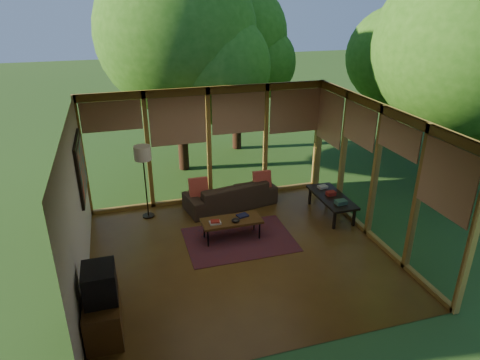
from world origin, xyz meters
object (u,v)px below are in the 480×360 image
object	(u,v)px
media_cabinet	(103,315)
television	(100,283)
sofa	(230,194)
coffee_table	(232,221)
side_console	(332,198)
floor_lamp	(143,157)

from	to	relation	value
media_cabinet	television	xyz separation A→B (m)	(0.02, 0.00, 0.55)
sofa	television	distance (m)	4.43
media_cabinet	coffee_table	distance (m)	3.17
television	coffee_table	distance (m)	3.19
television	side_console	size ratio (longest dim) A/B	0.39
media_cabinet	coffee_table	xyz separation A→B (m)	(2.48, 1.98, 0.09)
media_cabinet	floor_lamp	bearing A→B (deg)	74.49
sofa	media_cabinet	size ratio (longest dim) A/B	2.09
media_cabinet	side_console	distance (m)	5.40
floor_lamp	sofa	bearing A→B (deg)	-0.73
coffee_table	side_console	xyz separation A→B (m)	(2.39, 0.36, 0.02)
side_console	television	bearing A→B (deg)	-154.31
television	side_console	world-z (taller)	television
media_cabinet	floor_lamp	size ratio (longest dim) A/B	0.61
television	side_console	bearing A→B (deg)	25.69
sofa	side_console	xyz separation A→B (m)	(2.04, -1.04, 0.11)
television	media_cabinet	bearing A→B (deg)	180.00
coffee_table	side_console	distance (m)	2.42
floor_lamp	side_console	bearing A→B (deg)	-15.17
sofa	television	xyz separation A→B (m)	(-2.81, -3.37, 0.55)
media_cabinet	side_console	world-z (taller)	media_cabinet
coffee_table	sofa	bearing A→B (deg)	75.76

